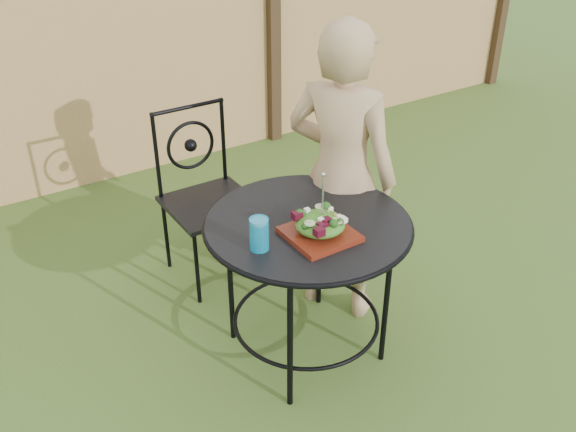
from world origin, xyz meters
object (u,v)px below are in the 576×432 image
at_px(patio_table, 307,248).
at_px(patio_chair, 206,192).
at_px(diner, 341,175).
at_px(salad_plate, 320,234).

xyz_separation_m(patio_table, patio_chair, (-0.08, 0.86, -0.08)).
height_order(patio_chair, diner, diner).
bearing_deg(patio_chair, salad_plate, -87.04).
height_order(patio_table, diner, diner).
distance_m(diner, salad_plate, 0.51).
xyz_separation_m(patio_table, salad_plate, (-0.03, -0.13, 0.15)).
relative_size(patio_table, patio_chair, 0.97).
height_order(patio_chair, salad_plate, patio_chair).
distance_m(patio_chair, diner, 0.81).
relative_size(diner, salad_plate, 5.64).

